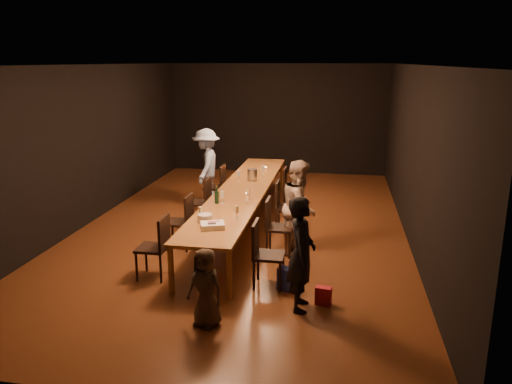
% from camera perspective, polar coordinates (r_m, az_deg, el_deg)
% --- Properties ---
extents(ground, '(10.00, 10.00, 0.00)m').
position_cam_1_polar(ground, '(9.48, -1.54, -4.10)').
color(ground, '#411E10').
rests_on(ground, ground).
extents(room_shell, '(6.04, 10.04, 3.02)m').
position_cam_1_polar(room_shell, '(9.02, -1.63, 8.48)').
color(room_shell, black).
rests_on(room_shell, ground).
extents(table, '(0.90, 6.00, 0.75)m').
position_cam_1_polar(table, '(9.28, -1.57, 0.01)').
color(table, brown).
rests_on(table, ground).
extents(chair_right_0, '(0.42, 0.42, 0.93)m').
position_cam_1_polar(chair_right_0, '(6.96, 1.48, -7.16)').
color(chair_right_0, black).
rests_on(chair_right_0, ground).
extents(chair_right_1, '(0.42, 0.42, 0.93)m').
position_cam_1_polar(chair_right_1, '(8.08, 2.71, -4.02)').
color(chair_right_1, black).
rests_on(chair_right_1, ground).
extents(chair_right_2, '(0.42, 0.42, 0.93)m').
position_cam_1_polar(chair_right_2, '(9.22, 3.64, -1.65)').
color(chair_right_2, black).
rests_on(chair_right_2, ground).
extents(chair_right_3, '(0.42, 0.42, 0.93)m').
position_cam_1_polar(chair_right_3, '(10.37, 4.35, 0.21)').
color(chair_right_3, black).
rests_on(chair_right_3, ground).
extents(chair_left_0, '(0.42, 0.42, 0.93)m').
position_cam_1_polar(chair_left_0, '(7.38, -11.77, -6.18)').
color(chair_left_0, black).
rests_on(chair_left_0, ground).
extents(chair_left_1, '(0.42, 0.42, 0.93)m').
position_cam_1_polar(chair_left_1, '(8.44, -8.83, -3.35)').
color(chair_left_1, black).
rests_on(chair_left_1, ground).
extents(chair_left_2, '(0.42, 0.42, 0.93)m').
position_cam_1_polar(chair_left_2, '(9.54, -6.57, -1.15)').
color(chair_left_2, black).
rests_on(chair_left_2, ground).
extents(chair_left_3, '(0.42, 0.42, 0.93)m').
position_cam_1_polar(chair_left_3, '(10.65, -4.79, 0.59)').
color(chair_left_3, black).
rests_on(chair_left_3, ground).
extents(woman_birthday, '(0.38, 0.55, 1.47)m').
position_cam_1_polar(woman_birthday, '(6.28, 5.20, -7.06)').
color(woman_birthday, black).
rests_on(woman_birthday, ground).
extents(woman_tan, '(0.66, 0.80, 1.53)m').
position_cam_1_polar(woman_tan, '(8.15, 5.01, -1.67)').
color(woman_tan, '#C9AD97').
rests_on(woman_tan, ground).
extents(man_blue, '(0.68, 1.10, 1.63)m').
position_cam_1_polar(man_blue, '(11.12, -5.68, 3.03)').
color(man_blue, '#98B6EB').
rests_on(man_blue, ground).
extents(child, '(0.55, 0.45, 0.96)m').
position_cam_1_polar(child, '(6.00, -5.79, -10.81)').
color(child, '#413324').
rests_on(child, ground).
extents(gift_bag_red, '(0.22, 0.14, 0.24)m').
position_cam_1_polar(gift_bag_red, '(6.65, 7.71, -11.67)').
color(gift_bag_red, red).
rests_on(gift_bag_red, ground).
extents(gift_bag_blue, '(0.29, 0.25, 0.31)m').
position_cam_1_polar(gift_bag_blue, '(6.98, 3.60, -9.90)').
color(gift_bag_blue, '#2739A9').
rests_on(gift_bag_blue, ground).
extents(birthday_cake, '(0.40, 0.36, 0.08)m').
position_cam_1_polar(birthday_cake, '(7.16, -5.00, -3.82)').
color(birthday_cake, white).
rests_on(birthday_cake, table).
extents(plate_stack, '(0.27, 0.27, 0.12)m').
position_cam_1_polar(plate_stack, '(7.43, -5.86, -2.99)').
color(plate_stack, white).
rests_on(plate_stack, table).
extents(champagne_bottle, '(0.09, 0.09, 0.31)m').
position_cam_1_polar(champagne_bottle, '(8.35, -4.51, -0.26)').
color(champagne_bottle, black).
rests_on(champagne_bottle, table).
extents(ice_bucket, '(0.25, 0.25, 0.22)m').
position_cam_1_polar(ice_bucket, '(9.98, -0.41, 2.01)').
color(ice_bucket, silver).
rests_on(ice_bucket, table).
extents(wineglass_0, '(0.06, 0.06, 0.21)m').
position_cam_1_polar(wineglass_0, '(7.52, -6.35, -2.43)').
color(wineglass_0, beige).
rests_on(wineglass_0, table).
extents(wineglass_1, '(0.06, 0.06, 0.21)m').
position_cam_1_polar(wineglass_1, '(7.52, -2.24, -2.35)').
color(wineglass_1, beige).
rests_on(wineglass_1, table).
extents(wineglass_2, '(0.06, 0.06, 0.21)m').
position_cam_1_polar(wineglass_2, '(8.35, -3.89, -0.62)').
color(wineglass_2, silver).
rests_on(wineglass_2, table).
extents(wineglass_3, '(0.06, 0.06, 0.21)m').
position_cam_1_polar(wineglass_3, '(8.51, -0.91, -0.30)').
color(wineglass_3, beige).
rests_on(wineglass_3, table).
extents(wineglass_4, '(0.06, 0.06, 0.21)m').
position_cam_1_polar(wineglass_4, '(9.87, -2.01, 1.81)').
color(wineglass_4, silver).
rests_on(wineglass_4, table).
extents(wineglass_5, '(0.06, 0.06, 0.21)m').
position_cam_1_polar(wineglass_5, '(10.36, 0.79, 2.44)').
color(wineglass_5, silver).
rests_on(wineglass_5, table).
extents(tealight_near, '(0.05, 0.05, 0.03)m').
position_cam_1_polar(tealight_near, '(7.11, -3.94, -4.13)').
color(tealight_near, '#B2B7B2').
rests_on(tealight_near, table).
extents(tealight_mid, '(0.05, 0.05, 0.03)m').
position_cam_1_polar(tealight_mid, '(8.87, -1.10, -0.25)').
color(tealight_mid, '#B2B7B2').
rests_on(tealight_mid, table).
extents(tealight_far, '(0.05, 0.05, 0.03)m').
position_cam_1_polar(tealight_far, '(11.06, 1.12, 2.77)').
color(tealight_far, '#B2B7B2').
rests_on(tealight_far, table).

